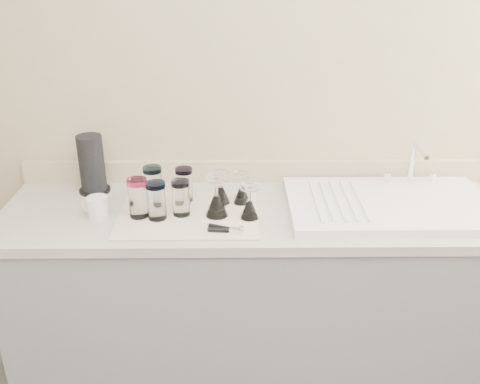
{
  "coord_description": "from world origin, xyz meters",
  "views": [
    {
      "loc": [
        -0.08,
        -0.75,
        1.87
      ],
      "look_at": [
        -0.06,
        1.15,
        1.0
      ],
      "focal_mm": 40.0,
      "sensor_mm": 36.0,
      "label": 1
    }
  ],
  "objects_px": {
    "goblet_back_left": "(221,193)",
    "tumbler_purple": "(184,184)",
    "tumbler_blue": "(156,200)",
    "goblet_back_right": "(242,193)",
    "tumbler_lavender": "(181,198)",
    "tumbler_cyan": "(153,185)",
    "paper_towel_roll": "(92,165)",
    "can_opener": "(226,229)",
    "goblet_front_left": "(217,203)",
    "white_mug": "(97,207)",
    "tumbler_magenta": "(138,198)",
    "sink_unit": "(389,204)",
    "goblet_front_right": "(249,207)"
  },
  "relations": [
    {
      "from": "goblet_back_left",
      "to": "tumbler_purple",
      "type": "bearing_deg",
      "value": 170.61
    },
    {
      "from": "tumbler_blue",
      "to": "goblet_back_right",
      "type": "relative_size",
      "value": 1.18
    },
    {
      "from": "tumbler_purple",
      "to": "tumbler_lavender",
      "type": "relative_size",
      "value": 1.0
    },
    {
      "from": "tumbler_cyan",
      "to": "tumbler_blue",
      "type": "distance_m",
      "value": 0.15
    },
    {
      "from": "paper_towel_roll",
      "to": "can_opener",
      "type": "bearing_deg",
      "value": -33.75
    },
    {
      "from": "tumbler_lavender",
      "to": "goblet_back_right",
      "type": "bearing_deg",
      "value": 23.89
    },
    {
      "from": "tumbler_purple",
      "to": "goblet_back_left",
      "type": "distance_m",
      "value": 0.16
    },
    {
      "from": "tumbler_purple",
      "to": "goblet_front_left",
      "type": "distance_m",
      "value": 0.2
    },
    {
      "from": "goblet_front_left",
      "to": "white_mug",
      "type": "xyz_separation_m",
      "value": [
        -0.47,
        0.01,
        -0.02
      ]
    },
    {
      "from": "tumbler_magenta",
      "to": "white_mug",
      "type": "distance_m",
      "value": 0.17
    },
    {
      "from": "sink_unit",
      "to": "goblet_back_left",
      "type": "xyz_separation_m",
      "value": [
        -0.69,
        0.04,
        0.03
      ]
    },
    {
      "from": "tumbler_blue",
      "to": "can_opener",
      "type": "bearing_deg",
      "value": -22.53
    },
    {
      "from": "tumbler_purple",
      "to": "goblet_front_right",
      "type": "relative_size",
      "value": 1.09
    },
    {
      "from": "tumbler_purple",
      "to": "white_mug",
      "type": "height_order",
      "value": "tumbler_purple"
    },
    {
      "from": "goblet_back_right",
      "to": "goblet_front_left",
      "type": "relative_size",
      "value": 0.79
    },
    {
      "from": "goblet_front_right",
      "to": "goblet_front_left",
      "type": "bearing_deg",
      "value": 170.55
    },
    {
      "from": "tumbler_purple",
      "to": "paper_towel_roll",
      "type": "xyz_separation_m",
      "value": [
        -0.4,
        0.11,
        0.04
      ]
    },
    {
      "from": "can_opener",
      "to": "sink_unit",
      "type": "bearing_deg",
      "value": 17.12
    },
    {
      "from": "tumbler_purple",
      "to": "goblet_back_right",
      "type": "relative_size",
      "value": 1.12
    },
    {
      "from": "tumbler_purple",
      "to": "goblet_back_left",
      "type": "bearing_deg",
      "value": -9.39
    },
    {
      "from": "tumbler_magenta",
      "to": "goblet_back_right",
      "type": "distance_m",
      "value": 0.42
    },
    {
      "from": "tumbler_cyan",
      "to": "goblet_front_right",
      "type": "distance_m",
      "value": 0.42
    },
    {
      "from": "tumbler_blue",
      "to": "paper_towel_roll",
      "type": "relative_size",
      "value": 0.59
    },
    {
      "from": "sink_unit",
      "to": "goblet_front_left",
      "type": "bearing_deg",
      "value": -174.23
    },
    {
      "from": "goblet_front_left",
      "to": "tumbler_lavender",
      "type": "bearing_deg",
      "value": 175.84
    },
    {
      "from": "sink_unit",
      "to": "tumbler_purple",
      "type": "bearing_deg",
      "value": 175.32
    },
    {
      "from": "tumbler_blue",
      "to": "goblet_front_left",
      "type": "height_order",
      "value": "goblet_front_left"
    },
    {
      "from": "tumbler_cyan",
      "to": "white_mug",
      "type": "distance_m",
      "value": 0.24
    },
    {
      "from": "tumbler_purple",
      "to": "goblet_front_right",
      "type": "bearing_deg",
      "value": -31.21
    },
    {
      "from": "goblet_back_right",
      "to": "white_mug",
      "type": "relative_size",
      "value": 1.01
    },
    {
      "from": "tumbler_blue",
      "to": "goblet_front_right",
      "type": "distance_m",
      "value": 0.36
    },
    {
      "from": "sink_unit",
      "to": "tumbler_cyan",
      "type": "xyz_separation_m",
      "value": [
        -0.97,
        0.06,
        0.07
      ]
    },
    {
      "from": "goblet_front_left",
      "to": "goblet_front_right",
      "type": "xyz_separation_m",
      "value": [
        0.13,
        -0.02,
        -0.01
      ]
    },
    {
      "from": "goblet_front_left",
      "to": "can_opener",
      "type": "xyz_separation_m",
      "value": [
        0.04,
        -0.13,
        -0.05
      ]
    },
    {
      "from": "goblet_back_right",
      "to": "goblet_front_left",
      "type": "distance_m",
      "value": 0.15
    },
    {
      "from": "sink_unit",
      "to": "goblet_front_right",
      "type": "xyz_separation_m",
      "value": [
        -0.57,
        -0.09,
        0.03
      ]
    },
    {
      "from": "paper_towel_roll",
      "to": "tumbler_blue",
      "type": "bearing_deg",
      "value": -41.57
    },
    {
      "from": "tumbler_magenta",
      "to": "goblet_front_left",
      "type": "height_order",
      "value": "goblet_front_left"
    },
    {
      "from": "tumbler_cyan",
      "to": "tumbler_magenta",
      "type": "relative_size",
      "value": 0.98
    },
    {
      "from": "goblet_back_right",
      "to": "goblet_front_left",
      "type": "height_order",
      "value": "goblet_front_left"
    },
    {
      "from": "tumbler_cyan",
      "to": "can_opener",
      "type": "bearing_deg",
      "value": -40.85
    },
    {
      "from": "tumbler_magenta",
      "to": "goblet_front_left",
      "type": "xyz_separation_m",
      "value": [
        0.3,
        0.0,
        -0.03
      ]
    },
    {
      "from": "sink_unit",
      "to": "goblet_front_left",
      "type": "relative_size",
      "value": 5.1
    },
    {
      "from": "paper_towel_roll",
      "to": "goblet_front_left",
      "type": "bearing_deg",
      "value": -25.05
    },
    {
      "from": "goblet_front_left",
      "to": "paper_towel_roll",
      "type": "height_order",
      "value": "paper_towel_roll"
    },
    {
      "from": "tumbler_lavender",
      "to": "paper_towel_roll",
      "type": "xyz_separation_m",
      "value": [
        -0.4,
        0.24,
        0.04
      ]
    },
    {
      "from": "goblet_front_right",
      "to": "paper_towel_roll",
      "type": "bearing_deg",
      "value": 157.72
    },
    {
      "from": "tumbler_cyan",
      "to": "tumbler_lavender",
      "type": "xyz_separation_m",
      "value": [
        0.12,
        -0.12,
        -0.01
      ]
    },
    {
      "from": "tumbler_purple",
      "to": "sink_unit",
      "type": "bearing_deg",
      "value": -4.68
    },
    {
      "from": "goblet_back_right",
      "to": "tumbler_purple",
      "type": "bearing_deg",
      "value": 174.38
    }
  ]
}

